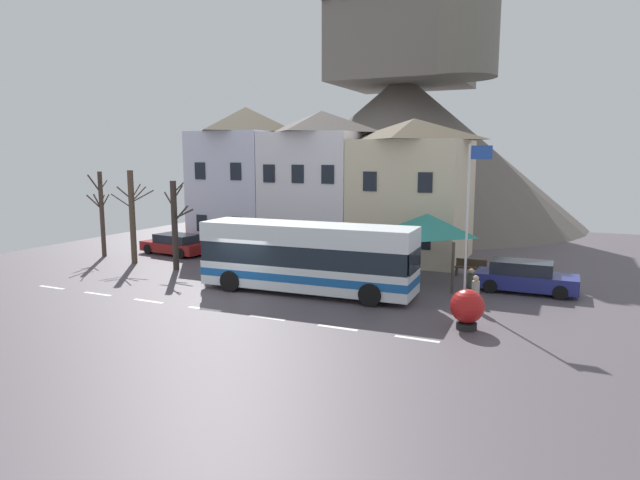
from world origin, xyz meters
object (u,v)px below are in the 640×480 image
at_px(townhouse_00, 247,177).
at_px(transit_bus, 307,258).
at_px(pedestrian_00, 475,292).
at_px(bare_tree_00, 175,224).
at_px(parked_car_00, 525,277).
at_px(bare_tree_02, 102,212).
at_px(parked_car_02, 175,244).
at_px(townhouse_02, 413,190).
at_px(pedestrian_01, 391,275).
at_px(flagpole, 470,212).
at_px(harbour_buoy, 467,307).
at_px(bare_tree_01, 132,216).
at_px(parked_car_01, 244,251).
at_px(public_bench, 471,267).
at_px(bus_shelter, 427,225).
at_px(pedestrian_02, 471,284).
at_px(hilltop_castle, 403,141).
at_px(townhouse_01, 321,182).

height_order(townhouse_00, transit_bus, townhouse_00).
xyz_separation_m(pedestrian_00, bare_tree_00, (-16.50, 1.37, 1.80)).
height_order(parked_car_00, bare_tree_02, bare_tree_02).
bearing_deg(parked_car_02, townhouse_02, -153.33).
xyz_separation_m(transit_bus, pedestrian_01, (3.50, 1.69, -0.80)).
bearing_deg(parked_car_02, transit_bus, 163.10).
distance_m(pedestrian_01, flagpole, 4.74).
xyz_separation_m(townhouse_00, parked_car_00, (19.04, -6.24, -4.09)).
relative_size(townhouse_02, harbour_buoy, 5.68).
distance_m(parked_car_00, bare_tree_01, 21.82).
xyz_separation_m(flagpole, bare_tree_00, (-15.97, 0.43, -1.38)).
bearing_deg(parked_car_01, bare_tree_01, -157.20).
relative_size(parked_car_01, public_bench, 2.83).
height_order(bus_shelter, parked_car_01, bus_shelter).
xyz_separation_m(bus_shelter, parked_car_02, (-16.64, 1.12, -2.27)).
height_order(parked_car_02, public_bench, parked_car_02).
distance_m(pedestrian_02, bare_tree_00, 16.19).
height_order(parked_car_02, bare_tree_00, bare_tree_00).
height_order(transit_bus, bare_tree_00, bare_tree_00).
bearing_deg(pedestrian_00, bare_tree_01, 174.64).
bearing_deg(townhouse_00, harbour_buoy, -36.56).
bearing_deg(public_bench, bare_tree_02, -169.96).
bearing_deg(pedestrian_00, townhouse_02, 118.54).
bearing_deg(bare_tree_02, bare_tree_00, -11.22).
bearing_deg(public_bench, bare_tree_00, -160.88).
bearing_deg(bare_tree_00, parked_car_02, 130.11).
bearing_deg(hilltop_castle, bare_tree_02, -114.54).
distance_m(bus_shelter, public_bench, 3.96).
distance_m(pedestrian_00, bare_tree_00, 16.65).
bearing_deg(parked_car_01, pedestrian_00, -22.29).
relative_size(townhouse_01, hilltop_castle, 0.28).
distance_m(townhouse_01, parked_car_02, 10.29).
bearing_deg(parked_car_00, townhouse_00, 161.30).
relative_size(townhouse_00, pedestrian_01, 6.43).
relative_size(bus_shelter, harbour_buoy, 2.41).
height_order(townhouse_00, flagpole, townhouse_00).
bearing_deg(harbour_buoy, parked_car_01, 152.58).
bearing_deg(parked_car_00, public_bench, 138.40).
bearing_deg(hilltop_castle, bare_tree_00, -100.23).
xyz_separation_m(transit_bus, pedestrian_02, (7.16, 1.58, -0.84)).
height_order(townhouse_02, pedestrian_00, townhouse_02).
bearing_deg(parked_car_02, hilltop_castle, -101.91).
distance_m(townhouse_00, townhouse_02, 11.95).
xyz_separation_m(townhouse_02, pedestrian_02, (5.13, -8.87, -3.46)).
distance_m(townhouse_01, pedestrian_00, 16.06).
bearing_deg(pedestrian_00, pedestrian_01, 160.64).
height_order(bus_shelter, flagpole, flagpole).
bearing_deg(townhouse_00, pedestrian_02, -27.93).
bearing_deg(flagpole, bus_shelter, 129.12).
height_order(bus_shelter, harbour_buoy, bus_shelter).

